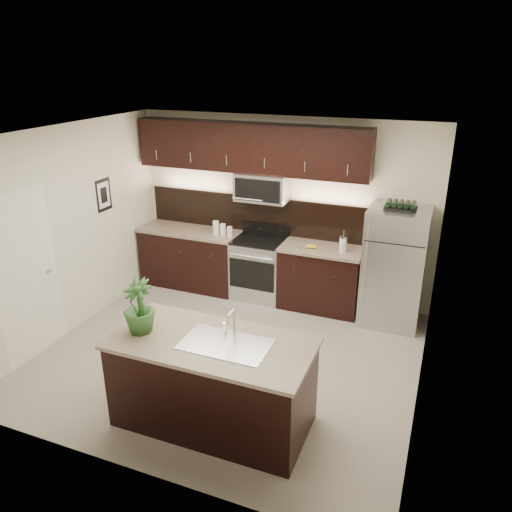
{
  "coord_description": "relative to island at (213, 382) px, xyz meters",
  "views": [
    {
      "loc": [
        2.27,
        -4.81,
        3.47
      ],
      "look_at": [
        0.15,
        0.55,
        1.15
      ],
      "focal_mm": 35.0,
      "sensor_mm": 36.0,
      "label": 1
    }
  ],
  "objects": [
    {
      "name": "room_walls",
      "position": [
        -0.47,
        1.11,
        1.22
      ],
      "size": [
        4.52,
        4.02,
        2.71
      ],
      "color": "beige",
      "rests_on": "ground"
    },
    {
      "name": "refrigerator",
      "position": [
        1.37,
        2.78,
        0.35
      ],
      "size": [
        0.79,
        0.71,
        1.64
      ],
      "primitive_type": "cube",
      "color": "#B2B2B7",
      "rests_on": "ground"
    },
    {
      "name": "canisters",
      "position": [
        -1.21,
        2.79,
        0.56
      ],
      "size": [
        0.32,
        0.1,
        0.21
      ],
      "rotation": [
        0.0,
        0.0,
        -0.0
      ],
      "color": "silver",
      "rests_on": "counter_run"
    },
    {
      "name": "island",
      "position": [
        0.0,
        0.0,
        0.0
      ],
      "size": [
        1.96,
        0.96,
        0.94
      ],
      "color": "black",
      "rests_on": "ground"
    },
    {
      "name": "wine_rack",
      "position": [
        1.37,
        2.78,
        1.21
      ],
      "size": [
        0.4,
        0.25,
        0.1
      ],
      "color": "black",
      "rests_on": "refrigerator"
    },
    {
      "name": "french_press",
      "position": [
        0.65,
        2.79,
        0.58
      ],
      "size": [
        0.1,
        0.1,
        0.3
      ],
      "rotation": [
        0.0,
        0.0,
        -0.25
      ],
      "color": "silver",
      "rests_on": "counter_run"
    },
    {
      "name": "plant",
      "position": [
        -0.73,
        -0.08,
        0.74
      ],
      "size": [
        0.36,
        0.36,
        0.55
      ],
      "primitive_type": "imported",
      "rotation": [
        0.0,
        0.0,
        -0.2
      ],
      "color": "#254D1E",
      "rests_on": "island"
    },
    {
      "name": "ground",
      "position": [
        -0.36,
        1.15,
        -0.47
      ],
      "size": [
        4.5,
        4.5,
        0.0
      ],
      "primitive_type": "plane",
      "color": "gray",
      "rests_on": "ground"
    },
    {
      "name": "bananas",
      "position": [
        0.16,
        2.76,
        0.49
      ],
      "size": [
        0.18,
        0.15,
        0.05
      ],
      "primitive_type": "ellipsoid",
      "rotation": [
        0.0,
        0.0,
        0.13
      ],
      "color": "gold",
      "rests_on": "counter_run"
    },
    {
      "name": "sink_faucet",
      "position": [
        0.15,
        0.01,
        0.48
      ],
      "size": [
        0.84,
        0.5,
        0.28
      ],
      "color": "silver",
      "rests_on": "island"
    },
    {
      "name": "upper_fixtures",
      "position": [
        -0.79,
        2.98,
        1.67
      ],
      "size": [
        3.49,
        0.4,
        1.66
      ],
      "color": "black",
      "rests_on": "counter_run"
    },
    {
      "name": "counter_run",
      "position": [
        -0.81,
        2.84,
        -0.0
      ],
      "size": [
        3.51,
        0.65,
        0.94
      ],
      "color": "black",
      "rests_on": "ground"
    }
  ]
}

